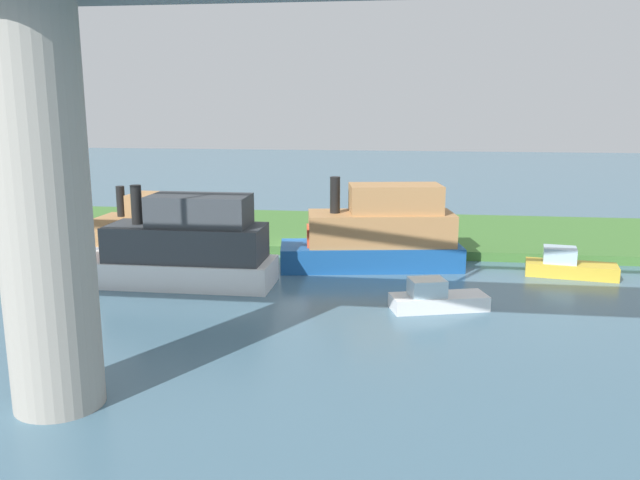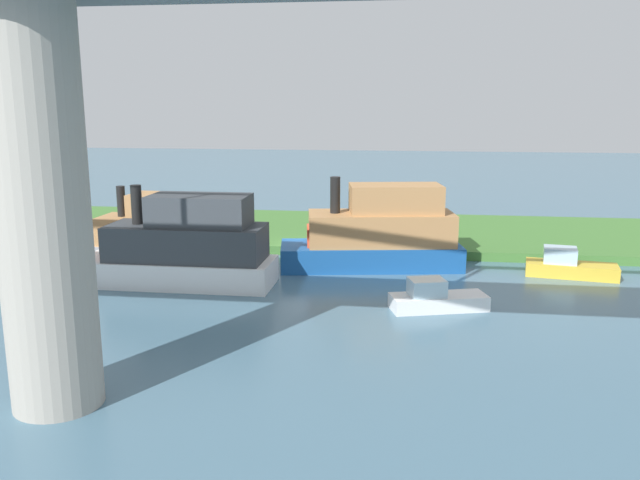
# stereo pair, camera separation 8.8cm
# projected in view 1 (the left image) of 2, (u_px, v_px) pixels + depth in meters

# --- Properties ---
(ground_plane) EXTENTS (160.00, 160.00, 0.00)m
(ground_plane) POSITION_uv_depth(u_px,v_px,m) (303.00, 256.00, 36.10)
(ground_plane) COLOR #476B7F
(grassy_bank) EXTENTS (80.00, 12.00, 0.50)m
(grassy_bank) POSITION_uv_depth(u_px,v_px,m) (318.00, 231.00, 41.87)
(grassy_bank) COLOR #427533
(grassy_bank) RESTS_ON ground
(bridge_pylon) EXTENTS (2.47, 2.47, 10.95)m
(bridge_pylon) POSITION_uv_depth(u_px,v_px,m) (44.00, 213.00, 17.29)
(bridge_pylon) COLOR #9E998E
(bridge_pylon) RESTS_ON ground
(person_on_bank) EXTENTS (0.45, 0.45, 1.39)m
(person_on_bank) POSITION_uv_depth(u_px,v_px,m) (221.00, 224.00, 39.06)
(person_on_bank) COLOR #2D334C
(person_on_bank) RESTS_ON grassy_bank
(mooring_post) EXTENTS (0.20, 0.20, 0.92)m
(mooring_post) POSITION_uv_depth(u_px,v_px,m) (196.00, 231.00, 38.18)
(mooring_post) COLOR brown
(mooring_post) RESTS_ON grassy_bank
(pontoon_yellow) EXTENTS (9.55, 4.53, 4.69)m
(pontoon_yellow) POSITION_uv_depth(u_px,v_px,m) (377.00, 234.00, 33.31)
(pontoon_yellow) COLOR #195199
(pontoon_yellow) RESTS_ON ground
(riverboat_paddlewheel) EXTENTS (9.07, 3.06, 4.63)m
(riverboat_paddlewheel) POSITION_uv_depth(u_px,v_px,m) (183.00, 248.00, 30.16)
(riverboat_paddlewheel) COLOR white
(riverboat_paddlewheel) RESTS_ON ground
(motorboat_red) EXTENTS (4.16, 2.45, 1.31)m
(motorboat_red) POSITION_uv_depth(u_px,v_px,m) (436.00, 298.00, 26.73)
(motorboat_red) COLOR white
(motorboat_red) RESTS_ON ground
(motorboat_white) EXTENTS (4.44, 2.18, 1.42)m
(motorboat_white) POSITION_uv_depth(u_px,v_px,m) (568.00, 266.00, 31.84)
(motorboat_white) COLOR gold
(motorboat_white) RESTS_ON ground
(houseboat_blue) EXTENTS (8.04, 2.88, 4.07)m
(houseboat_blue) POSITION_uv_depth(u_px,v_px,m) (157.00, 236.00, 34.09)
(houseboat_blue) COLOR #99999E
(houseboat_blue) RESTS_ON ground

